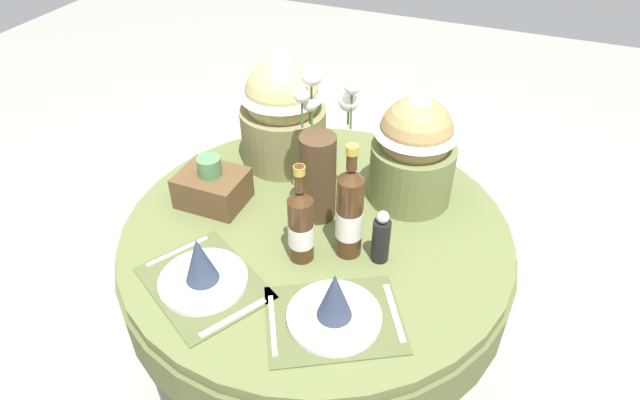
# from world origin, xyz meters

# --- Properties ---
(ground) EXTENTS (8.00, 8.00, 0.00)m
(ground) POSITION_xyz_m (0.00, 0.00, 0.00)
(ground) COLOR #9E998E
(dining_table) EXTENTS (1.20, 1.20, 0.74)m
(dining_table) POSITION_xyz_m (0.00, 0.00, 0.61)
(dining_table) COLOR #5B6638
(dining_table) RESTS_ON ground
(place_setting_left) EXTENTS (0.42, 0.39, 0.16)m
(place_setting_left) POSITION_xyz_m (-0.19, -0.34, 0.79)
(place_setting_left) COLOR #4E562F
(place_setting_left) RESTS_ON dining_table
(place_setting_right) EXTENTS (0.42, 0.39, 0.16)m
(place_setting_right) POSITION_xyz_m (0.18, -0.32, 0.79)
(place_setting_right) COLOR #4E562F
(place_setting_right) RESTS_ON dining_table
(flower_vase) EXTENTS (0.18, 0.18, 0.47)m
(flower_vase) POSITION_xyz_m (-0.02, 0.07, 0.93)
(flower_vase) COLOR #47331E
(flower_vase) RESTS_ON dining_table
(wine_bottle_left) EXTENTS (0.07, 0.07, 0.31)m
(wine_bottle_left) POSITION_xyz_m (0.01, -0.14, 0.86)
(wine_bottle_left) COLOR #422814
(wine_bottle_left) RESTS_ON dining_table
(wine_bottle_rear) EXTENTS (0.08, 0.08, 0.36)m
(wine_bottle_rear) POSITION_xyz_m (0.13, -0.07, 0.89)
(wine_bottle_rear) COLOR #422814
(wine_bottle_rear) RESTS_ON dining_table
(pepper_mill) EXTENTS (0.05, 0.05, 0.17)m
(pepper_mill) POSITION_xyz_m (0.22, -0.06, 0.82)
(pepper_mill) COLOR black
(pepper_mill) RESTS_ON dining_table
(gift_tub_back_left) EXTENTS (0.29, 0.29, 0.41)m
(gift_tub_back_left) POSITION_xyz_m (-0.25, 0.30, 0.96)
(gift_tub_back_left) COLOR olive
(gift_tub_back_left) RESTS_ON dining_table
(gift_tub_back_right) EXTENTS (0.27, 0.27, 0.38)m
(gift_tub_back_right) POSITION_xyz_m (0.22, 0.25, 0.94)
(gift_tub_back_right) COLOR olive
(gift_tub_back_right) RESTS_ON dining_table
(woven_basket_side_left) EXTENTS (0.21, 0.16, 0.17)m
(woven_basket_side_left) POSITION_xyz_m (-0.35, -0.01, 0.80)
(woven_basket_side_left) COLOR brown
(woven_basket_side_left) RESTS_ON dining_table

